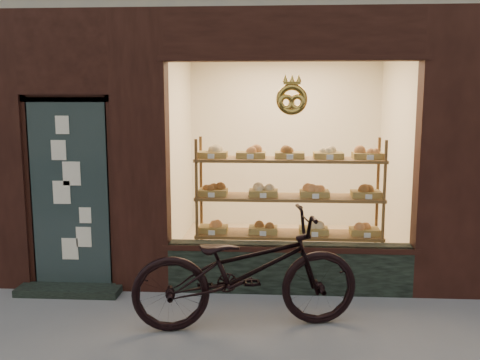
{
  "coord_description": "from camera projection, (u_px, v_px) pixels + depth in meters",
  "views": [
    {
      "loc": [
        0.26,
        -3.67,
        2.19
      ],
      "look_at": [
        -0.09,
        2.0,
        1.29
      ],
      "focal_mm": 40.0,
      "sensor_mm": 36.0,
      "label": 1
    }
  ],
  "objects": [
    {
      "name": "bicycle",
      "position": [
        246.0,
        270.0,
        5.04
      ],
      "size": [
        2.24,
        1.13,
        1.12
      ],
      "primitive_type": "imported",
      "rotation": [
        0.0,
        0.0,
        1.76
      ],
      "color": "black",
      "rests_on": "ground"
    },
    {
      "name": "display_shelf",
      "position": [
        289.0,
        207.0,
        6.33
      ],
      "size": [
        2.2,
        0.45,
        1.7
      ],
      "color": "brown",
      "rests_on": "ground"
    }
  ]
}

